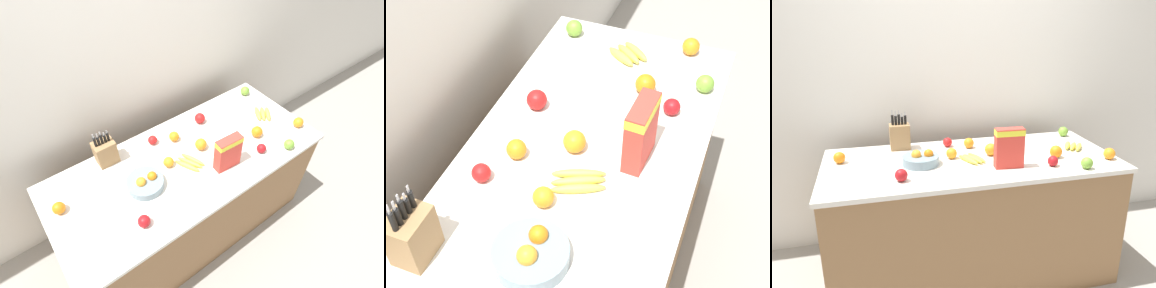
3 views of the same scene
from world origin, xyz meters
TOP-DOWN VIEW (x-y plane):
  - ground_plane at (0.00, 0.00)m, footprint 14.00×14.00m
  - wall_back at (0.00, 0.64)m, footprint 9.00×0.06m
  - counter at (0.00, 0.00)m, footprint 1.95×0.85m
  - knife_block at (-0.45, 0.32)m, footprint 0.14×0.11m
  - cereal_box at (0.19, -0.20)m, footprint 0.19×0.08m
  - fruit_bowl at (-0.34, -0.02)m, footprint 0.24×0.24m
  - banana_bunch_left at (-0.01, -0.04)m, footprint 0.17×0.21m
  - banana_bunch_right at (0.77, 0.02)m, footprint 0.18×0.20m
  - apple_by_knife_block at (0.84, 0.31)m, footprint 0.08×0.08m
  - apple_leftmost at (0.66, -0.34)m, footprint 0.08×0.08m
  - apple_middle at (0.47, -0.25)m, footprint 0.07×0.07m
  - apple_rear at (-0.11, 0.28)m, footprint 0.07×0.07m
  - apple_rightmost at (-0.49, -0.25)m, footprint 0.08×0.08m
  - apple_near_bananas at (0.31, 0.26)m, footprint 0.08×0.08m
  - orange_front_right at (0.04, 0.22)m, footprint 0.08×0.08m
  - orange_near_bowl at (0.89, -0.23)m, footprint 0.08×0.08m
  - orange_mid_right at (0.15, 0.03)m, footprint 0.09×0.09m
  - orange_front_left at (0.56, -0.12)m, footprint 0.08×0.08m
  - orange_by_cereal at (-0.13, 0.04)m, footprint 0.07×0.07m
  - orange_mid_left at (-0.86, 0.13)m, footprint 0.08×0.08m

SIDE VIEW (x-z plane):
  - ground_plane at x=0.00m, z-range 0.00..0.00m
  - counter at x=0.00m, z-range 0.00..0.88m
  - banana_bunch_left at x=-0.01m, z-range 0.88..0.91m
  - banana_bunch_right at x=0.77m, z-range 0.88..0.92m
  - apple_middle at x=0.47m, z-range 0.88..0.95m
  - apple_rear at x=-0.11m, z-range 0.88..0.95m
  - fruit_bowl at x=-0.34m, z-range 0.86..0.97m
  - orange_by_cereal at x=-0.13m, z-range 0.88..0.95m
  - orange_front_right at x=0.04m, z-range 0.88..0.96m
  - apple_rightmost at x=-0.49m, z-range 0.88..0.96m
  - apple_leftmost at x=0.66m, z-range 0.88..0.96m
  - orange_mid_left at x=-0.86m, z-range 0.88..0.96m
  - apple_by_knife_block at x=0.84m, z-range 0.88..0.96m
  - orange_near_bowl at x=0.89m, z-range 0.88..0.96m
  - apple_near_bananas at x=0.31m, z-range 0.88..0.96m
  - orange_front_left at x=0.56m, z-range 0.88..0.96m
  - orange_mid_right at x=0.15m, z-range 0.88..0.97m
  - knife_block at x=-0.45m, z-range 0.83..1.12m
  - cereal_box at x=0.19m, z-range 0.89..1.15m
  - wall_back at x=0.00m, z-range 0.00..2.60m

